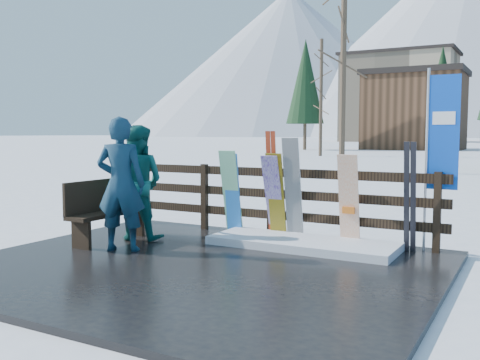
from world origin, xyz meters
The scene contains 16 objects.
ground centered at (0.00, 0.00, 0.00)m, with size 700.00×700.00×0.00m, color white.
deck centered at (0.00, 0.00, 0.04)m, with size 6.00×5.00×0.08m, color black.
fence centered at (0.00, 2.20, 0.74)m, with size 5.60×0.10×1.15m.
snow_patch centered at (0.80, 1.60, 0.14)m, with size 2.77×1.00×0.12m, color white.
bench centered at (-2.06, 0.54, 0.60)m, with size 0.40×1.50×0.97m.
snowboard_0 centered at (-0.60, 1.98, 0.76)m, with size 0.26×0.03×1.37m, color blue.
snowboard_1 centered at (-0.63, 1.98, 0.78)m, with size 0.30×0.03×1.43m, color white.
snowboard_2 centered at (0.20, 1.98, 0.77)m, with size 0.27×0.03×1.39m, color gold.
snowboard_3 centered at (0.15, 1.98, 0.75)m, with size 0.28×0.03×1.39m, color silver.
snowboard_4 centered at (0.48, 1.98, 0.89)m, with size 0.27×0.03×1.64m, color black.
snowboard_5 centered at (1.38, 1.98, 0.77)m, with size 0.30×0.03×1.40m, color white.
ski_pair_a centered at (0.09, 2.05, 0.94)m, with size 0.16×0.18×1.73m.
ski_pair_b centered at (2.25, 2.05, 0.87)m, with size 0.17×0.20×1.57m.
rental_flag centered at (2.59, 2.25, 1.69)m, with size 0.45×0.04×2.60m.
person_front centered at (-1.40, 0.15, 1.04)m, with size 0.70×0.46×1.92m, color navy.
person_back centered at (-1.75, 0.92, 0.99)m, with size 0.88×0.69×1.82m, color #125852.
Camera 1 is at (3.78, -5.68, 1.77)m, focal length 40.00 mm.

